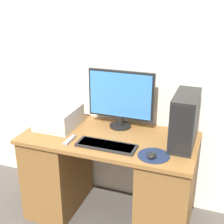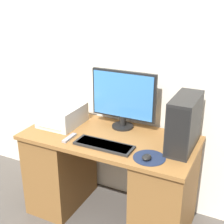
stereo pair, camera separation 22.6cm
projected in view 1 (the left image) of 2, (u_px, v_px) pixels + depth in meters
wall_back at (125, 45)px, 2.44m from camera, size 6.40×0.13×2.70m
desk at (109, 176)px, 2.48m from camera, size 1.31×0.63×0.73m
monitor at (121, 97)px, 2.42m from camera, size 0.53×0.17×0.46m
keyboard at (106, 145)px, 2.19m from camera, size 0.43×0.15×0.02m
mousepad at (154, 156)px, 2.07m from camera, size 0.21×0.21×0.00m
mouse at (152, 155)px, 2.04m from camera, size 0.06×0.08×0.03m
computer_tower at (185, 120)px, 2.16m from camera, size 0.16×0.39×0.38m
printer at (58, 117)px, 2.49m from camera, size 0.29×0.35×0.16m
remote_control at (70, 140)px, 2.27m from camera, size 0.03×0.15×0.02m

